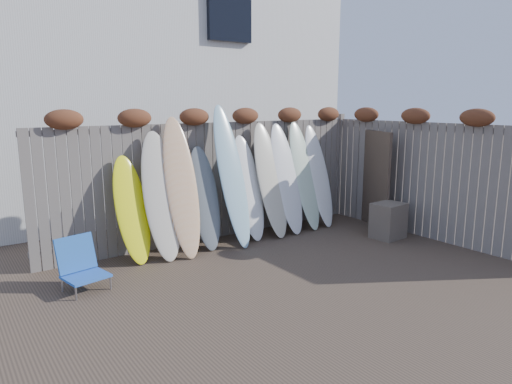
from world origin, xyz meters
TOP-DOWN VIEW (x-y plane):
  - ground at (0.00, 0.00)m, footprint 80.00×80.00m
  - back_fence at (0.06, 2.39)m, footprint 6.05×0.28m
  - right_fence at (2.99, 0.25)m, footprint 0.28×4.40m
  - house at (0.50, 6.50)m, footprint 8.50×5.50m
  - beach_chair at (-2.55, 1.46)m, footprint 0.59×0.62m
  - wooden_crate at (2.42, 0.62)m, footprint 0.56×0.47m
  - lattice_panel at (2.86, 1.37)m, footprint 0.52×1.13m
  - surfboard_0 at (-1.63, 2.04)m, footprint 0.54×0.61m
  - surfboard_1 at (-1.20, 1.97)m, footprint 0.60×0.72m
  - surfboard_2 at (-0.87, 1.93)m, footprint 0.56×0.79m
  - surfboard_3 at (-0.44, 2.01)m, footprint 0.52×0.63m
  - surfboard_4 at (0.02, 1.91)m, footprint 0.51×0.83m
  - surfboard_5 at (0.44, 2.03)m, footprint 0.50×0.64m
  - surfboard_6 at (0.85, 1.96)m, footprint 0.57×0.73m
  - surfboard_7 at (1.22, 1.97)m, footprint 0.57×0.73m
  - surfboard_8 at (1.67, 1.99)m, footprint 0.55×0.74m
  - surfboard_9 at (2.04, 1.99)m, footprint 0.50×0.70m

SIDE VIEW (x-z plane):
  - ground at x=0.00m, z-range 0.00..0.00m
  - beach_chair at x=-2.55m, z-range -0.02..0.64m
  - wooden_crate at x=2.42m, z-range 0.00..0.62m
  - surfboard_0 at x=-1.63m, z-range 0.00..1.58m
  - surfboard_3 at x=-0.44m, z-range 0.00..1.64m
  - surfboard_5 at x=0.44m, z-range 0.00..1.78m
  - lattice_panel at x=2.86m, z-range 0.00..1.81m
  - surfboard_9 at x=2.04m, z-range 0.00..1.91m
  - surfboard_1 at x=-1.20m, z-range 0.00..1.92m
  - surfboard_7 at x=1.22m, z-range 0.00..1.97m
  - surfboard_6 at x=0.85m, z-range 0.00..1.99m
  - surfboard_8 at x=1.67m, z-range 0.00..1.99m
  - surfboard_2 at x=-0.87m, z-range 0.00..2.13m
  - right_fence at x=2.99m, z-range 0.02..2.26m
  - surfboard_4 at x=0.02m, z-range 0.00..2.31m
  - back_fence at x=0.06m, z-range 0.06..2.30m
  - house at x=0.50m, z-range 0.04..6.36m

